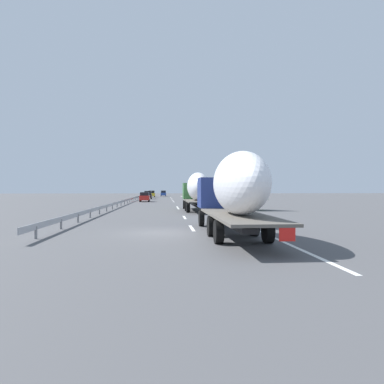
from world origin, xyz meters
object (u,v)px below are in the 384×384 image
Objects in this scene: truck_trailing at (234,189)px; car_yellow_coupe at (152,194)px; car_blue_sedan at (163,193)px; car_red_compact at (145,197)px; road_sign at (201,189)px; car_black_suv at (148,195)px; truck_lead at (197,189)px.

truck_trailing is 85.94m from car_yellow_coupe.
car_yellow_coupe is (85.62, 7.28, -1.41)m from truck_trailing.
truck_trailing reaches higher than car_yellow_coupe.
car_yellow_coupe is at bearing 4.86° from truck_trailing.
car_red_compact is (-47.77, 3.30, -0.03)m from car_blue_sedan.
road_sign is at bearing -165.43° from car_yellow_coupe.
car_black_suv is at bearing 6.38° from truck_trailing.
car_red_compact is 0.90× the size of car_yellow_coupe.
car_red_compact is at bearing 176.05° from car_blue_sedan.
car_red_compact is at bearing 8.42° from truck_trailing.
truck_trailing is 3.20× the size of car_blue_sedan.
truck_lead is 76.20m from car_blue_sedan.
car_yellow_coupe is at bearing 6.36° from truck_lead.
truck_lead is at bearing -170.85° from car_black_suv.
truck_lead reaches higher than car_yellow_coupe.
car_black_suv is 0.99× the size of car_blue_sedan.
car_blue_sedan is 47.89m from car_red_compact.
car_blue_sedan is (96.39, 3.90, -1.43)m from truck_trailing.
truck_trailing is at bearing -173.62° from car_black_suv.
car_black_suv reaches higher than car_blue_sedan.
truck_trailing is at bearing 180.00° from truck_lead.
road_sign is (-20.80, -10.54, 1.34)m from car_black_suv.
truck_lead is 25.58m from road_sign.
truck_lead is 2.91× the size of car_red_compact.
car_yellow_coupe is at bearing 0.12° from car_red_compact.
car_blue_sedan is 1.26× the size of road_sign.
road_sign is (-39.93, -10.38, 1.34)m from car_yellow_coupe.
car_blue_sedan is (29.90, -3.54, -0.02)m from car_black_suv.
truck_lead is 20.31m from truck_trailing.
car_yellow_coupe is at bearing 14.57° from road_sign.
truck_trailing reaches higher than car_black_suv.
truck_lead is 2.64× the size of car_yellow_coupe.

